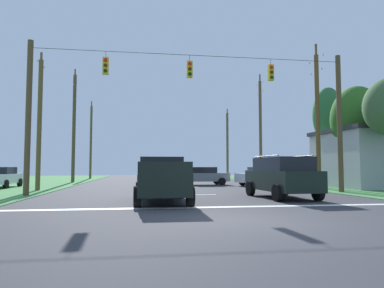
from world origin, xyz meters
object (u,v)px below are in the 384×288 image
at_px(suv_black, 282,176).
at_px(utility_pole_far_right, 260,128).
at_px(tree_roadside_far_right, 328,116).
at_px(overhead_signal_span, 194,113).
at_px(distant_car_oncoming, 203,176).
at_px(utility_pole_near_left, 227,144).
at_px(utility_pole_mid_right, 318,118).
at_px(utility_pole_distant_right, 74,126).
at_px(pickup_truck, 162,180).
at_px(distant_car_far_parked, 0,177).
at_px(tree_roadside_right, 357,120).
at_px(utility_pole_far_left, 39,122).
at_px(distant_car_crossing_white, 263,176).
at_px(utility_pole_distant_left, 91,141).

xyz_separation_m(suv_black, utility_pole_far_right, (5.46, 18.34, 4.47)).
distance_m(utility_pole_far_right, tree_roadside_far_right, 7.06).
xyz_separation_m(overhead_signal_span, distant_car_oncoming, (2.34, 10.03, -3.80)).
height_order(utility_pole_near_left, tree_roadside_far_right, utility_pole_near_left).
relative_size(suv_black, utility_pole_mid_right, 0.48).
xyz_separation_m(distant_car_oncoming, tree_roadside_far_right, (11.43, -0.32, 5.36)).
distance_m(distant_car_oncoming, utility_pole_distant_right, 14.48).
bearing_deg(pickup_truck, overhead_signal_span, 64.25).
distance_m(distant_car_far_parked, utility_pole_mid_right, 23.19).
bearing_deg(overhead_signal_span, tree_roadside_far_right, 35.17).
distance_m(suv_black, tree_roadside_right, 11.64).
relative_size(utility_pole_far_right, utility_pole_distant_right, 0.98).
bearing_deg(utility_pole_near_left, suv_black, -99.55).
relative_size(suv_black, tree_roadside_far_right, 0.56).
xyz_separation_m(suv_black, distant_car_far_parked, (-16.95, 11.04, -0.27)).
relative_size(utility_pole_mid_right, utility_pole_far_left, 1.13).
bearing_deg(overhead_signal_span, tree_roadside_right, 16.04).
xyz_separation_m(distant_car_crossing_white, distant_car_oncoming, (-4.46, 2.52, 0.00)).
xyz_separation_m(distant_car_crossing_white, tree_roadside_far_right, (6.97, 2.20, 5.36)).
bearing_deg(utility_pole_far_left, utility_pole_distant_right, 90.60).
bearing_deg(pickup_truck, tree_roadside_right, 28.33).
bearing_deg(utility_pole_near_left, utility_pole_mid_right, -90.07).
bearing_deg(utility_pole_distant_right, tree_roadside_far_right, -16.47).
xyz_separation_m(utility_pole_mid_right, utility_pole_far_left, (-18.72, 1.02, -0.56)).
height_order(pickup_truck, tree_roadside_far_right, tree_roadside_far_right).
xyz_separation_m(overhead_signal_span, utility_pole_near_left, (9.27, 28.95, 0.19)).
height_order(utility_pole_far_left, utility_pole_distant_left, utility_pole_distant_left).
bearing_deg(distant_car_far_parked, overhead_signal_span, -30.95).
xyz_separation_m(distant_car_oncoming, distant_car_far_parked, (-15.43, -2.18, 0.00)).
bearing_deg(pickup_truck, utility_pole_near_left, 71.17).
relative_size(utility_pole_distant_left, tree_roadside_far_right, 1.18).
xyz_separation_m(utility_pole_mid_right, utility_pole_distant_left, (-18.78, 25.11, 0.04)).
height_order(suv_black, tree_roadside_far_right, tree_roadside_far_right).
xyz_separation_m(utility_pole_near_left, tree_roadside_far_right, (4.50, -19.24, 1.37)).
bearing_deg(distant_car_oncoming, tree_roadside_right, -32.37).
xyz_separation_m(utility_pole_far_right, utility_pole_distant_left, (-18.86, 13.13, -0.52)).
xyz_separation_m(pickup_truck, utility_pole_distant_left, (-7.49, 32.53, 4.04)).
xyz_separation_m(suv_black, utility_pole_near_left, (5.41, 32.14, 3.71)).
distance_m(utility_pole_far_right, utility_pole_far_left, 21.79).
relative_size(overhead_signal_span, utility_pole_mid_right, 1.78).
bearing_deg(suv_black, utility_pole_far_left, 151.06).
height_order(utility_pole_near_left, tree_roadside_right, utility_pole_near_left).
height_order(pickup_truck, distant_car_far_parked, pickup_truck).
xyz_separation_m(utility_pole_distant_right, utility_pole_distant_left, (0.07, 11.66, -0.62)).
bearing_deg(utility_pole_far_right, pickup_truck, -120.38).
relative_size(pickup_truck, distant_car_crossing_white, 1.24).
distance_m(distant_car_oncoming, utility_pole_far_right, 9.87).
relative_size(utility_pole_distant_right, utility_pole_distant_left, 1.10).
xyz_separation_m(pickup_truck, utility_pole_mid_right, (11.29, 7.42, 4.00)).
bearing_deg(utility_pole_far_right, utility_pole_near_left, 90.21).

